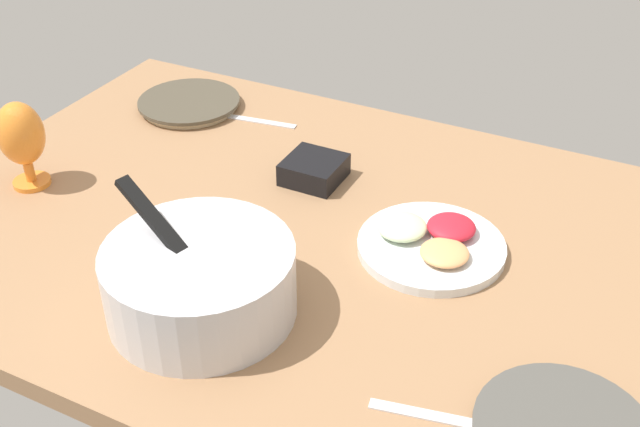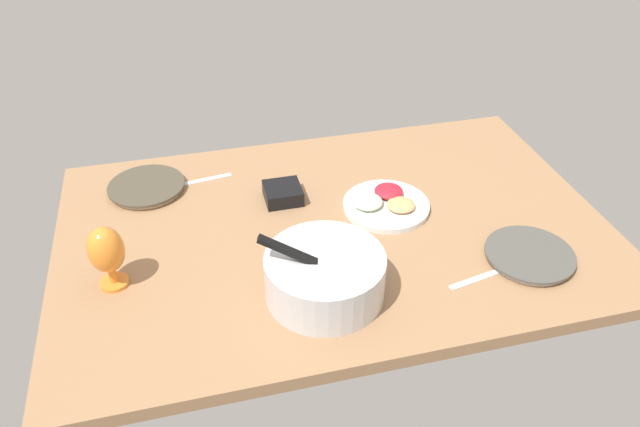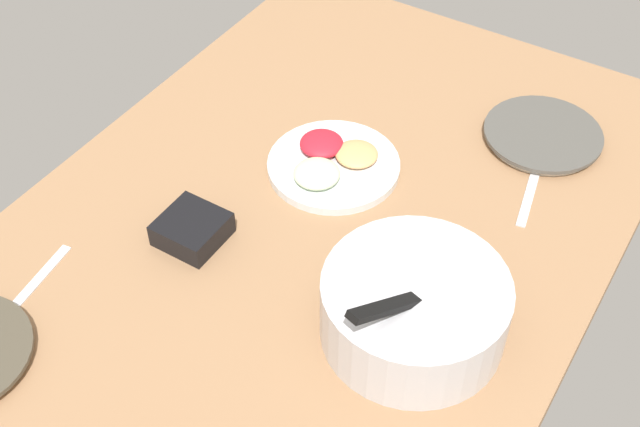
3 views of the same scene
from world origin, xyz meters
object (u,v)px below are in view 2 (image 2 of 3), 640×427
dinner_plate_left (529,256)px  square_bowl_black (283,192)px  mixing_bowl (325,274)px  fruit_platter (385,203)px  dinner_plate_right (147,187)px  hurricane_glass_orange (106,252)px

dinner_plate_left → square_bowl_black: 74.87cm
mixing_bowl → fruit_platter: size_ratio=1.19×
dinner_plate_right → hurricane_glass_orange: (8.99, 42.83, 9.84)cm
hurricane_glass_orange → dinner_plate_left: bearing=171.2°
dinner_plate_left → square_bowl_black: square_bowl_black is taller
dinner_plate_left → square_bowl_black: size_ratio=2.16×
mixing_bowl → dinner_plate_right: bearing=-53.9°
dinner_plate_right → square_bowl_black: size_ratio=2.14×
square_bowl_black → dinner_plate_right: bearing=-20.7°
mixing_bowl → fruit_platter: (-27.37, -32.05, -4.90)cm
fruit_platter → hurricane_glass_orange: 81.90cm
dinner_plate_right → dinner_plate_left: bearing=149.4°
dinner_plate_left → mixing_bowl: bearing=-0.4°
dinner_plate_left → mixing_bowl: 58.30cm
dinner_plate_left → hurricane_glass_orange: 112.36cm
mixing_bowl → dinner_plate_left: bearing=179.6°
dinner_plate_right → fruit_platter: bearing=158.7°
fruit_platter → dinner_plate_left: bearing=133.4°
hurricane_glass_orange → fruit_platter: bearing=-169.2°
dinner_plate_left → hurricane_glass_orange: bearing=-8.8°
dinner_plate_left → fruit_platter: bearing=-46.6°
mixing_bowl → square_bowl_black: (2.22, -44.05, -3.95)cm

